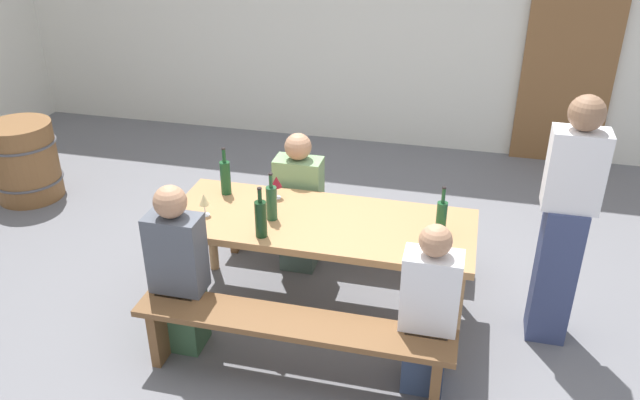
{
  "coord_description": "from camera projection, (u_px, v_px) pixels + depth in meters",
  "views": [
    {
      "loc": [
        0.9,
        -3.64,
        2.87
      ],
      "look_at": [
        0.0,
        0.0,
        0.9
      ],
      "focal_mm": 36.46,
      "sensor_mm": 36.0,
      "label": 1
    }
  ],
  "objects": [
    {
      "name": "standing_host",
      "position": [
        564.0,
        227.0,
        4.06
      ],
      "size": [
        0.33,
        0.24,
        1.69
      ],
      "rotation": [
        0.0,
        0.0,
        3.14
      ],
      "color": "navy",
      "rests_on": "ground"
    },
    {
      "name": "wooden_door",
      "position": [
        569.0,
        64.0,
        6.52
      ],
      "size": [
        0.9,
        0.06,
        2.1
      ],
      "primitive_type": "cube",
      "color": "brown",
      "rests_on": "ground"
    },
    {
      "name": "wine_bottle_3",
      "position": [
        272.0,
        202.0,
        4.26
      ],
      "size": [
        0.07,
        0.07,
        0.34
      ],
      "color": "#234C2D",
      "rests_on": "tasting_table"
    },
    {
      "name": "seated_guest_far_0",
      "position": [
        299.0,
        205.0,
        4.95
      ],
      "size": [
        0.35,
        0.24,
        1.12
      ],
      "rotation": [
        0.0,
        0.0,
        -1.57
      ],
      "color": "#405349",
      "rests_on": "ground"
    },
    {
      "name": "bench_far",
      "position": [
        341.0,
        221.0,
        5.09
      ],
      "size": [
        1.94,
        0.3,
        0.45
      ],
      "color": "brown",
      "rests_on": "ground"
    },
    {
      "name": "bench_near",
      "position": [
        292.0,
        333.0,
        3.89
      ],
      "size": [
        1.94,
        0.3,
        0.45
      ],
      "color": "brown",
      "rests_on": "ground"
    },
    {
      "name": "wine_bottle_1",
      "position": [
        225.0,
        177.0,
        4.59
      ],
      "size": [
        0.07,
        0.07,
        0.35
      ],
      "color": "#194723",
      "rests_on": "tasting_table"
    },
    {
      "name": "wine_barrel",
      "position": [
        25.0,
        161.0,
        6.08
      ],
      "size": [
        0.63,
        0.63,
        0.74
      ],
      "color": "brown",
      "rests_on": "ground"
    },
    {
      "name": "ground_plane",
      "position": [
        320.0,
        311.0,
        4.66
      ],
      "size": [
        24.0,
        24.0,
        0.0
      ],
      "primitive_type": "plane",
      "color": "slate"
    },
    {
      "name": "seated_guest_near_0",
      "position": [
        179.0,
        273.0,
        4.09
      ],
      "size": [
        0.34,
        0.24,
        1.17
      ],
      "rotation": [
        0.0,
        0.0,
        1.57
      ],
      "color": "#335437",
      "rests_on": "ground"
    },
    {
      "name": "tasting_table",
      "position": [
        320.0,
        230.0,
        4.35
      ],
      "size": [
        2.04,
        0.8,
        0.75
      ],
      "color": "#9E7247",
      "rests_on": "ground"
    },
    {
      "name": "wine_glass_1",
      "position": [
        276.0,
        182.0,
        4.53
      ],
      "size": [
        0.08,
        0.08,
        0.17
      ],
      "color": "silver",
      "rests_on": "tasting_table"
    },
    {
      "name": "wine_glass_0",
      "position": [
        204.0,
        200.0,
        4.31
      ],
      "size": [
        0.07,
        0.07,
        0.16
      ],
      "color": "silver",
      "rests_on": "tasting_table"
    },
    {
      "name": "wine_bottle_0",
      "position": [
        441.0,
        217.0,
        4.1
      ],
      "size": [
        0.07,
        0.07,
        0.33
      ],
      "color": "#194723",
      "rests_on": "tasting_table"
    },
    {
      "name": "wine_bottle_2",
      "position": [
        261.0,
        218.0,
        4.07
      ],
      "size": [
        0.08,
        0.08,
        0.34
      ],
      "color": "#143319",
      "rests_on": "tasting_table"
    },
    {
      "name": "seated_guest_near_1",
      "position": [
        429.0,
        313.0,
        3.77
      ],
      "size": [
        0.33,
        0.24,
        1.12
      ],
      "rotation": [
        0.0,
        0.0,
        1.57
      ],
      "color": "#354564",
      "rests_on": "ground"
    }
  ]
}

